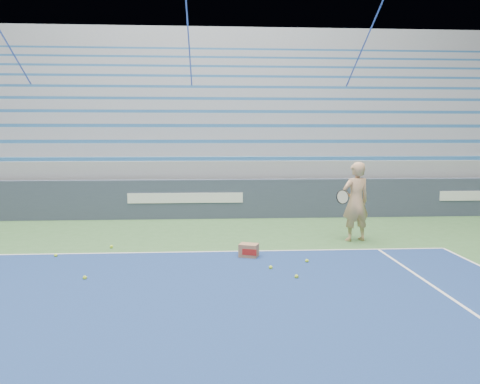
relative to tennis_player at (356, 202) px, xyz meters
name	(u,v)px	position (x,y,z in m)	size (l,w,h in m)	color
sponsor_barrier	(186,199)	(-3.89, 3.14, -0.33)	(30.00, 0.32, 1.10)	#353E51
bleachers	(193,135)	(-3.89, 8.86, 1.48)	(31.00, 9.15, 7.30)	#919499
tennis_player	(356,202)	(0.00, 0.00, 0.00)	(0.97, 0.90, 1.75)	tan
ball_box	(249,251)	(-2.46, -1.29, -0.75)	(0.41, 0.37, 0.26)	#9B6D4B
tennis_ball_0	(296,277)	(-1.79, -2.70, -0.84)	(0.07, 0.07, 0.07)	#C3EC30
tennis_ball_1	(271,267)	(-2.14, -2.14, -0.84)	(0.07, 0.07, 0.07)	#C3EC30
tennis_ball_2	(85,278)	(-5.21, -2.55, -0.84)	(0.07, 0.07, 0.07)	#C3EC30
tennis_ball_3	(307,261)	(-1.43, -1.75, -0.84)	(0.07, 0.07, 0.07)	#C3EC30
tennis_ball_4	(56,255)	(-6.15, -1.06, -0.84)	(0.07, 0.07, 0.07)	#C3EC30
tennis_ball_5	(111,247)	(-5.24, -0.39, -0.84)	(0.07, 0.07, 0.07)	#C3EC30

